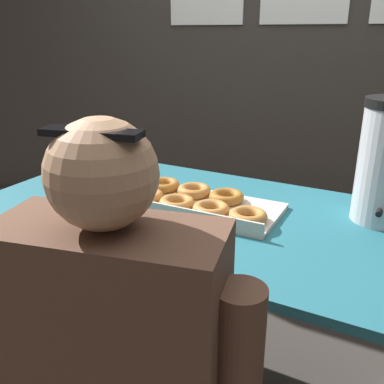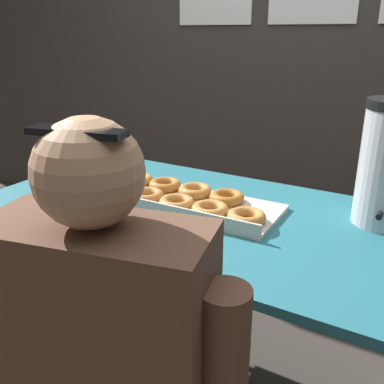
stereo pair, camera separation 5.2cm
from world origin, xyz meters
The scene contains 5 objects.
ground_plane centered at (0.00, 0.00, 0.00)m, with size 12.00×12.00×0.00m, color #3D3833.
back_wall centered at (0.00, 1.29, 1.30)m, with size 6.00×0.11×2.59m.
folding_table centered at (0.00, 0.00, 0.73)m, with size 1.53×0.81×0.78m.
donut_box centered at (-0.06, 0.01, 0.80)m, with size 0.69×0.31×0.05m.
cell_phone centered at (-0.41, -0.31, 0.78)m, with size 0.13×0.16×0.01m.
Camera 2 is at (0.69, -1.20, 1.36)m, focal length 40.00 mm.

